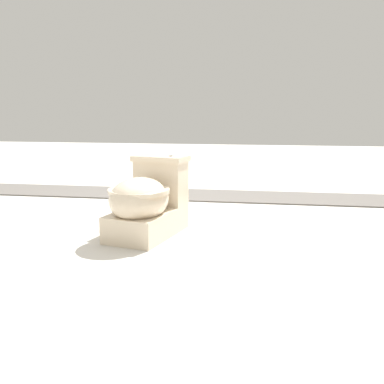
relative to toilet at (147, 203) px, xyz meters
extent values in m
plane|color=beige|center=(-0.16, 0.14, -0.22)|extent=(14.00, 14.00, 0.00)
cube|color=#605B56|center=(-1.37, 0.64, -0.21)|extent=(0.56, 8.00, 0.01)
cube|color=beige|center=(0.00, 0.00, -0.14)|extent=(0.66, 0.47, 0.17)
ellipsoid|color=beige|center=(0.09, -0.02, 0.04)|extent=(0.51, 0.45, 0.28)
cylinder|color=beige|center=(0.09, -0.02, 0.10)|extent=(0.47, 0.47, 0.03)
cube|color=beige|center=(-0.21, 0.05, 0.10)|extent=(0.26, 0.37, 0.30)
cube|color=beige|center=(-0.21, 0.05, 0.27)|extent=(0.28, 0.40, 0.04)
cylinder|color=silver|center=(-0.19, 0.13, 0.29)|extent=(0.02, 0.02, 0.01)
camera|label=1|loc=(2.78, 0.74, 0.62)|focal=42.00mm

